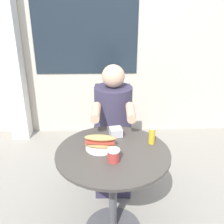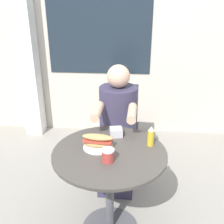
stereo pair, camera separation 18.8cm
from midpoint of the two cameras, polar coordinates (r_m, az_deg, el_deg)
The scene contains 9 objects.
storefront_wall at distance 3.26m, azimuth -2.67°, elevation 18.92°, with size 8.00×0.09×2.80m.
lattice_pillar at distance 3.33m, azimuth -23.02°, elevation 13.79°, with size 0.21×0.21×2.40m.
cafe_table at distance 1.89m, azimuth -2.72°, elevation -13.38°, with size 0.78×0.78×0.70m.
diner_chair at distance 2.68m, azimuth -1.91°, elevation -1.57°, with size 0.39×0.39×0.87m.
seated_diner at distance 2.38m, azimuth -2.01°, elevation -5.47°, with size 0.35×0.60×1.16m.
sandwich_on_plate at distance 1.81m, azimuth -5.58°, elevation -6.71°, with size 0.22×0.20×0.10m.
drink_cup at distance 1.67m, azimuth -2.99°, elevation -9.48°, with size 0.08×0.08×0.09m.
napkin_box at distance 1.97m, azimuth -1.90°, elevation -4.40°, with size 0.11×0.11×0.06m.
condiment_bottle at distance 1.86m, azimuth 5.84°, elevation -4.91°, with size 0.05×0.05×0.15m.
Camera 1 is at (-0.05, -1.52, 1.65)m, focal length 42.00 mm.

